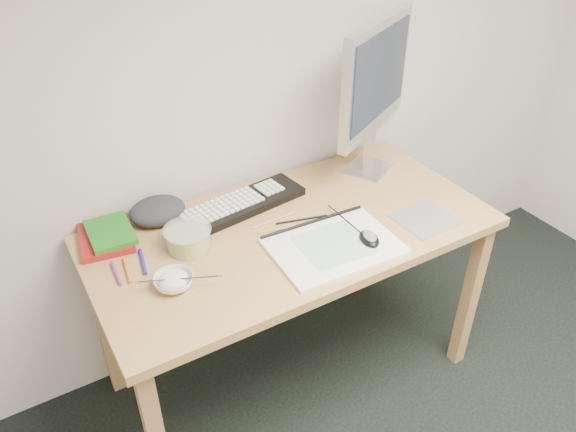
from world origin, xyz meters
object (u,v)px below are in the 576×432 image
Objects in this scene: desk at (292,246)px; sketchpad at (334,246)px; monitor at (376,81)px; keyboard at (242,204)px; rice_bowl at (174,282)px.

desk is 0.20m from sketchpad.
sketchpad is 0.66m from monitor.
desk is at bearing -73.02° from keyboard.
desk is at bearing 173.70° from monitor.
keyboard is 3.92× the size of rice_bowl.
rice_bowl is at bearing -150.40° from keyboard.
desk is 0.48m from rice_bowl.
desk is 2.33× the size of monitor.
monitor is at bearing 16.31° from rice_bowl.
keyboard is at bearing 37.25° from rice_bowl.
desk is 0.24m from keyboard.
keyboard is (-0.09, 0.20, 0.10)m from desk.
monitor is 1.04m from rice_bowl.
desk is at bearing 10.11° from rice_bowl.
sketchpad is (0.06, -0.17, 0.09)m from desk.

